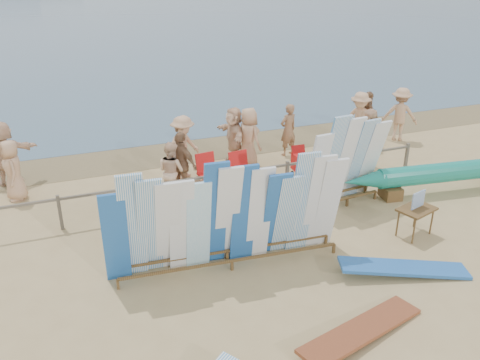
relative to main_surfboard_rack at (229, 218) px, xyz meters
name	(u,v)px	position (x,y,z in m)	size (l,w,h in m)	color
ground	(263,261)	(0.73, -0.10, -1.13)	(160.00, 160.00, 0.00)	tan
wet_sand_strip	(179,150)	(0.73, 7.10, -1.13)	(40.00, 2.60, 0.01)	olive
fence	(219,181)	(0.73, 2.90, -0.50)	(12.08, 0.08, 0.90)	#6C6151
main_surfboard_rack	(229,218)	(0.00, 0.00, 0.00)	(5.05, 1.02, 2.53)	brown
side_surfboard_rack	(346,163)	(3.81, 1.71, 0.02)	(2.26, 0.89, 2.56)	brown
outrigger_canoe	(448,173)	(6.87, 1.28, -0.57)	(6.22, 1.32, 0.88)	brown
vendor_table	(415,221)	(4.49, -0.35, -0.76)	(0.99, 0.83, 1.14)	brown
flat_board_d	(403,274)	(3.27, -1.61, -1.13)	(0.56, 2.70, 0.07)	#225DAD
flat_board_c	(361,335)	(1.41, -2.89, -1.13)	(0.56, 2.70, 0.07)	brown
beach_chair_left	(209,176)	(0.82, 4.07, -0.87)	(0.64, 0.66, 0.91)	red
beach_chair_right	(242,175)	(1.74, 3.84, -0.87)	(0.64, 0.66, 0.92)	red
stroller	(301,167)	(3.49, 3.50, -0.74)	(0.51, 0.72, 0.97)	red
beachgoer_7	(288,130)	(3.96, 5.42, -0.27)	(0.63, 0.35, 1.73)	#8C6042
beachgoer_11	(6,153)	(-4.50, 6.18, -0.20)	(1.74, 0.56, 1.87)	beige
beachgoer_8	(369,140)	(5.77, 3.52, -0.20)	(0.91, 0.44, 1.87)	beige
beachgoer_5	(234,136)	(2.07, 5.41, -0.22)	(1.68, 0.55, 1.82)	beige
beachgoer_extra_0	(400,114)	(8.28, 5.38, -0.20)	(1.21, 0.50, 1.87)	tan
beachgoer_0	(13,170)	(-4.30, 5.06, -0.29)	(0.82, 0.39, 1.68)	tan
beachgoer_9	(359,120)	(6.58, 5.31, -0.18)	(1.23, 0.51, 1.90)	tan
beachgoer_4	(182,164)	(-0.04, 3.72, -0.23)	(1.06, 0.46, 1.81)	#8C6042
beachgoer_2	(172,171)	(-0.36, 3.56, -0.32)	(0.79, 0.38, 1.63)	beige
beachgoer_6	(249,137)	(2.43, 5.01, -0.20)	(0.91, 0.44, 1.86)	tan
beachgoer_3	(183,147)	(0.32, 4.86, -0.19)	(1.22, 0.50, 1.89)	tan
beachgoer_10	(367,118)	(6.96, 5.44, -0.21)	(1.08, 0.47, 1.85)	#8C6042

